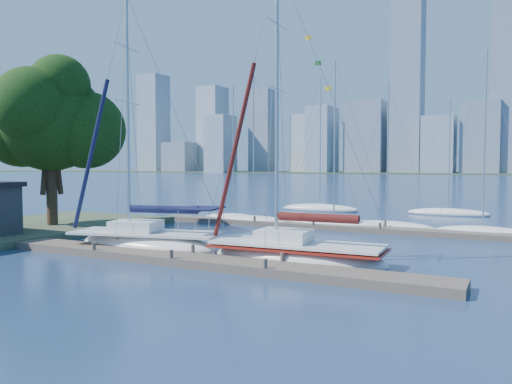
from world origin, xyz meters
The scene contains 15 objects.
ground centered at (0.00, 0.00, 0.00)m, with size 700.00×700.00×0.00m, color navy.
near_dock centered at (0.00, 0.00, 0.20)m, with size 26.00×2.00×0.40m, color #4C4138.
far_dock centered at (2.00, 16.00, 0.18)m, with size 30.00×1.80×0.36m, color #4C4138.
shore centered at (-17.00, 3.00, 0.25)m, with size 12.00×22.00×0.50m, color #38472D.
far_shore centered at (0.00, 320.00, 0.00)m, with size 800.00×100.00×1.50m, color #38472D.
tree centered at (-15.40, 5.27, 8.30)m, with size 9.86×8.97×12.54m.
sailboat_navy centered at (-3.93, 2.00, 1.12)m, with size 9.66×5.02×14.97m.
sailboat_maroon centered at (5.06, 2.36, 1.16)m, with size 9.16×3.43×15.29m.
bg_boat_0 centered at (-7.28, 17.46, 0.25)m, with size 6.22×4.19×12.00m.
bg_boat_1 centered at (-4.85, 16.61, 0.24)m, with size 7.50×4.77×12.55m.
bg_boat_2 centered at (1.95, 17.15, 0.26)m, with size 8.62×2.96×13.14m.
bg_boat_3 centered at (5.85, 17.95, 0.22)m, with size 7.39×4.65×11.36m.
bg_boat_4 centered at (12.50, 17.54, 0.25)m, with size 6.70×3.88×12.94m.
bg_boat_6 centered at (-4.05, 30.17, 0.27)m, with size 8.75×3.92×14.51m.
bg_boat_7 centered at (8.65, 31.55, 0.23)m, with size 7.85×3.05×11.46m.
Camera 1 is at (14.50, -19.85, 4.79)m, focal length 35.00 mm.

